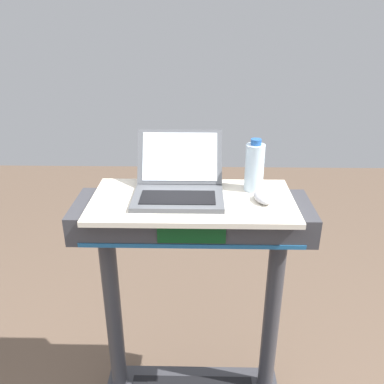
{
  "coord_description": "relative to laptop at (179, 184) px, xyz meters",
  "views": [
    {
      "loc": [
        0.03,
        -0.67,
        1.76
      ],
      "look_at": [
        0.0,
        0.65,
        1.16
      ],
      "focal_mm": 37.93,
      "sensor_mm": 36.0,
      "label": 1
    }
  ],
  "objects": [
    {
      "name": "water_bottle",
      "position": [
        0.29,
        0.05,
        0.05
      ],
      "size": [
        0.07,
        0.07,
        0.21
      ],
      "color": "silver",
      "rests_on": "desk_board"
    },
    {
      "name": "computer_mouse",
      "position": [
        0.31,
        -0.06,
        -0.03
      ],
      "size": [
        0.08,
        0.11,
        0.03
      ],
      "primitive_type": "ellipsoid",
      "rotation": [
        0.0,
        0.0,
        0.26
      ],
      "color": "#B2B2B7",
      "rests_on": "desk_board"
    },
    {
      "name": "desk_board",
      "position": [
        0.05,
        -0.04,
        -0.05
      ],
      "size": [
        0.76,
        0.39,
        0.02
      ],
      "primitive_type": "cube",
      "color": "beige",
      "rests_on": "treadmill_base"
    },
    {
      "name": "laptop",
      "position": [
        0.0,
        0.0,
        0.0
      ],
      "size": [
        0.33,
        0.33,
        0.21
      ],
      "rotation": [
        0.0,
        0.0,
        -0.03
      ],
      "color": "#515459",
      "rests_on": "desk_board"
    }
  ]
}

